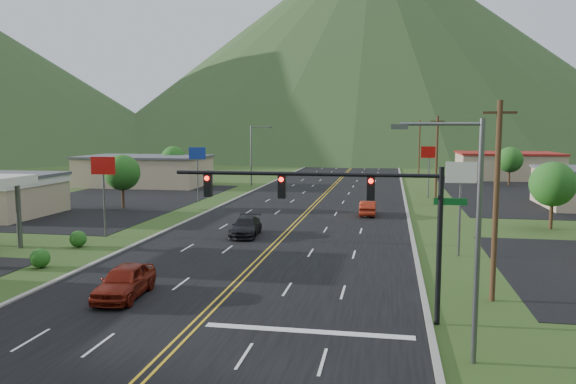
% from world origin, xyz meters
% --- Properties ---
extents(traffic_signal, '(13.10, 0.43, 7.00)m').
position_xyz_m(traffic_signal, '(6.48, 14.00, 5.33)').
color(traffic_signal, black).
rests_on(traffic_signal, ground).
extents(streetlight_east, '(3.28, 0.25, 9.00)m').
position_xyz_m(streetlight_east, '(11.18, 10.00, 5.18)').
color(streetlight_east, '#59595E').
rests_on(streetlight_east, ground).
extents(streetlight_west, '(3.28, 0.25, 9.00)m').
position_xyz_m(streetlight_west, '(-11.68, 70.00, 5.18)').
color(streetlight_west, '#59595E').
rests_on(streetlight_west, ground).
extents(building_west_far, '(18.40, 11.40, 4.50)m').
position_xyz_m(building_west_far, '(-28.00, 68.00, 2.26)').
color(building_west_far, tan).
rests_on(building_west_far, ground).
extents(building_east_far, '(16.40, 12.40, 4.50)m').
position_xyz_m(building_east_far, '(28.00, 90.00, 2.26)').
color(building_east_far, tan).
rests_on(building_east_far, ground).
extents(pole_sign_west_a, '(2.00, 0.18, 6.40)m').
position_xyz_m(pole_sign_west_a, '(-14.00, 30.00, 5.05)').
color(pole_sign_west_a, '#59595E').
rests_on(pole_sign_west_a, ground).
extents(pole_sign_west_b, '(2.00, 0.18, 6.40)m').
position_xyz_m(pole_sign_west_b, '(-14.00, 52.00, 5.05)').
color(pole_sign_west_b, '#59595E').
rests_on(pole_sign_west_b, ground).
extents(pole_sign_east_a, '(2.00, 0.18, 6.40)m').
position_xyz_m(pole_sign_east_a, '(13.00, 28.00, 5.05)').
color(pole_sign_east_a, '#59595E').
rests_on(pole_sign_east_a, ground).
extents(pole_sign_east_b, '(2.00, 0.18, 6.40)m').
position_xyz_m(pole_sign_east_b, '(13.00, 60.00, 5.05)').
color(pole_sign_east_b, '#59595E').
rests_on(pole_sign_east_b, ground).
extents(tree_west_a, '(3.84, 3.84, 5.82)m').
position_xyz_m(tree_west_a, '(-20.00, 45.00, 3.89)').
color(tree_west_a, '#382314').
rests_on(tree_west_a, ground).
extents(tree_west_b, '(3.84, 3.84, 5.82)m').
position_xyz_m(tree_west_b, '(-25.00, 72.00, 3.89)').
color(tree_west_b, '#382314').
rests_on(tree_west_b, ground).
extents(tree_east_a, '(3.84, 3.84, 5.82)m').
position_xyz_m(tree_east_a, '(22.00, 40.00, 3.89)').
color(tree_east_a, '#382314').
rests_on(tree_east_a, ground).
extents(tree_east_b, '(3.84, 3.84, 5.82)m').
position_xyz_m(tree_east_b, '(26.00, 78.00, 3.89)').
color(tree_east_b, '#382314').
rests_on(tree_east_b, ground).
extents(utility_pole_a, '(1.60, 0.28, 10.00)m').
position_xyz_m(utility_pole_a, '(13.50, 18.00, 5.13)').
color(utility_pole_a, '#382314').
rests_on(utility_pole_a, ground).
extents(utility_pole_b, '(1.60, 0.28, 10.00)m').
position_xyz_m(utility_pole_b, '(13.50, 55.00, 5.13)').
color(utility_pole_b, '#382314').
rests_on(utility_pole_b, ground).
extents(utility_pole_c, '(1.60, 0.28, 10.00)m').
position_xyz_m(utility_pole_c, '(13.50, 95.00, 5.13)').
color(utility_pole_c, '#382314').
rests_on(utility_pole_c, ground).
extents(utility_pole_d, '(1.60, 0.28, 10.00)m').
position_xyz_m(utility_pole_d, '(13.50, 135.00, 5.13)').
color(utility_pole_d, '#382314').
rests_on(utility_pole_d, ground).
extents(mountain_n, '(220.00, 220.00, 85.00)m').
position_xyz_m(mountain_n, '(0.00, 220.00, 42.50)').
color(mountain_n, '#1F3919').
rests_on(mountain_n, ground).
extents(car_red_near, '(2.31, 5.03, 1.67)m').
position_xyz_m(car_red_near, '(-4.92, 15.12, 0.84)').
color(car_red_near, maroon).
rests_on(car_red_near, ground).
extents(car_dark_mid, '(2.46, 5.25, 1.48)m').
position_xyz_m(car_dark_mid, '(-2.99, 32.18, 0.74)').
color(car_dark_mid, black).
rests_on(car_dark_mid, ground).
extents(car_red_far, '(1.54, 4.39, 1.45)m').
position_xyz_m(car_red_far, '(6.23, 44.68, 0.72)').
color(car_red_far, maroon).
rests_on(car_red_far, ground).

